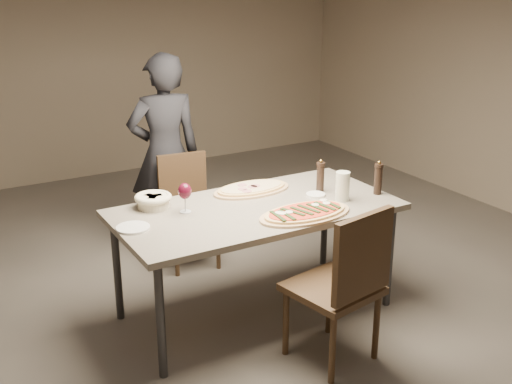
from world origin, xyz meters
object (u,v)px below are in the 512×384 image
dining_table (256,215)px  bread_basket (153,200)px  chair_far (187,203)px  diner (165,154)px  zucchini_pizza (305,213)px  carafe (343,186)px  pepper_mill_left (320,177)px  chair_near (345,279)px  ham_pizza (252,189)px

dining_table → bread_basket: bearing=150.5°
chair_far → diner: 0.45m
bread_basket → diner: diner is taller
zucchini_pizza → carafe: size_ratio=3.23×
bread_basket → carafe: 1.22m
bread_basket → zucchini_pizza: bearing=-38.5°
pepper_mill_left → carafe: size_ratio=1.19×
pepper_mill_left → chair_near: pepper_mill_left is taller
ham_pizza → diner: diner is taller
chair_far → pepper_mill_left: bearing=129.0°
bread_basket → pepper_mill_left: bearing=-14.6°
carafe → chair_near: size_ratio=0.20×
bread_basket → chair_near: bearing=-57.2°
chair_far → bread_basket: bearing=58.9°
bread_basket → pepper_mill_left: size_ratio=1.03×
bread_basket → carafe: carafe is taller
ham_pizza → chair_far: chair_far is taller
carafe → chair_far: carafe is taller
zucchini_pizza → chair_far: chair_far is taller
zucchini_pizza → diner: bearing=97.0°
pepper_mill_left → carafe: pepper_mill_left is taller
zucchini_pizza → bread_basket: size_ratio=2.64×
carafe → ham_pizza: bearing=132.8°
chair_far → diner: bearing=-76.3°
pepper_mill_left → diner: bearing=116.2°
chair_near → dining_table: bearing=89.3°
zucchini_pizza → chair_near: size_ratio=0.64×
zucchini_pizza → bread_basket: (-0.75, 0.60, 0.03)m
dining_table → pepper_mill_left: size_ratio=7.89×
zucchini_pizza → chair_near: chair_near is taller
dining_table → zucchini_pizza: (0.19, -0.28, 0.07)m
dining_table → carafe: (0.55, -0.17, 0.15)m
chair_near → ham_pizza: bearing=79.7°
chair_far → diner: diner is taller
chair_far → diner: size_ratio=0.53×
ham_pizza → bread_basket: bread_basket is taller
ham_pizza → pepper_mill_left: 0.47m
zucchini_pizza → diner: size_ratio=0.39×
zucchini_pizza → carafe: 0.39m
carafe → chair_near: bearing=-125.1°
dining_table → diner: (-0.09, 1.28, 0.10)m
bread_basket → chair_near: chair_near is taller
zucchini_pizza → chair_far: size_ratio=0.74×
carafe → pepper_mill_left: bearing=97.2°
ham_pizza → diner: (-0.22, 1.00, 0.03)m
ham_pizza → chair_far: (-0.18, 0.69, -0.29)m
chair_near → diner: diner is taller
ham_pizza → chair_near: bearing=-107.4°
pepper_mill_left → chair_far: bearing=121.8°
diner → carafe: bearing=121.2°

